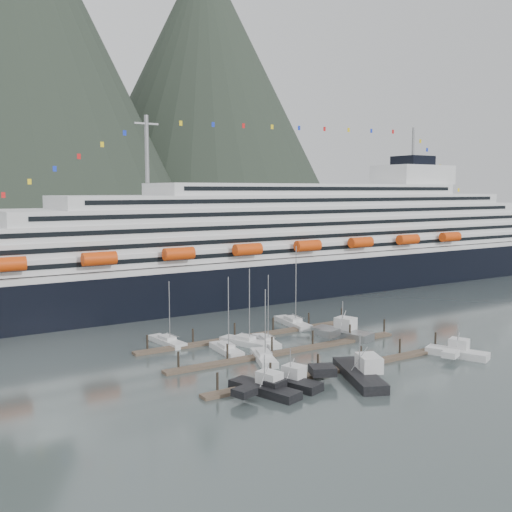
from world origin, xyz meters
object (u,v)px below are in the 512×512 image
(cruise_ship, at_px, (284,250))
(trawler_c, at_px, (358,373))
(trawler_b, at_px, (290,381))
(sailboat_b, at_px, (266,341))
(sailboat_f, at_px, (245,343))
(sailboat_e, at_px, (167,342))
(sailboat_g, at_px, (293,323))
(trawler_e, at_px, (342,332))
(sailboat_c, at_px, (264,358))
(trawler_d, at_px, (457,352))
(sailboat_a, at_px, (226,350))
(trawler_a, at_px, (264,388))

(cruise_ship, relative_size, trawler_c, 13.59)
(cruise_ship, height_order, trawler_b, cruise_ship)
(sailboat_b, distance_m, trawler_b, 25.05)
(sailboat_f, distance_m, trawler_b, 24.81)
(sailboat_e, xyz_separation_m, sailboat_g, (28.91, -0.00, 0.05))
(trawler_e, bearing_deg, sailboat_b, 56.89)
(trawler_b, bearing_deg, trawler_c, -123.47)
(sailboat_e, distance_m, trawler_c, 38.38)
(sailboat_c, relative_size, trawler_d, 1.20)
(cruise_ship, xyz_separation_m, trawler_b, (-45.80, -67.12, -11.21))
(trawler_b, xyz_separation_m, trawler_d, (33.66, -2.44, -0.01))
(sailboat_c, bearing_deg, trawler_e, -55.83)
(sailboat_f, bearing_deg, sailboat_b, -128.85)
(trawler_c, bearing_deg, sailboat_a, 44.39)
(sailboat_c, distance_m, trawler_e, 22.20)
(sailboat_e, height_order, trawler_d, sailboat_e)
(cruise_ship, height_order, sailboat_c, cruise_ship)
(sailboat_g, bearing_deg, sailboat_a, 123.22)
(sailboat_a, height_order, trawler_b, sailboat_a)
(sailboat_f, relative_size, trawler_d, 1.39)
(sailboat_b, bearing_deg, trawler_b, 166.20)
(trawler_d, bearing_deg, trawler_c, 67.33)
(sailboat_a, relative_size, sailboat_e, 1.14)
(sailboat_b, relative_size, sailboat_f, 0.91)
(sailboat_c, xyz_separation_m, trawler_c, (6.55, -16.14, 0.54))
(sailboat_b, height_order, sailboat_e, sailboat_b)
(sailboat_a, height_order, trawler_e, sailboat_a)
(cruise_ship, relative_size, sailboat_e, 16.91)
(sailboat_b, xyz_separation_m, sailboat_f, (-3.90, 1.22, 0.04))
(sailboat_g, height_order, trawler_d, sailboat_g)
(sailboat_f, distance_m, trawler_d, 37.55)
(sailboat_a, distance_m, trawler_c, 25.77)
(sailboat_a, distance_m, trawler_d, 40.03)
(trawler_c, xyz_separation_m, trawler_e, (15.01, 21.38, 0.01))
(cruise_ship, height_order, sailboat_b, cruise_ship)
(trawler_a, bearing_deg, cruise_ship, -53.94)
(cruise_ship, bearing_deg, trawler_e, -112.44)
(sailboat_a, distance_m, trawler_b, 21.30)
(cruise_ship, distance_m, sailboat_g, 42.90)
(trawler_a, xyz_separation_m, trawler_b, (4.82, 0.45, 0.01))
(trawler_d, height_order, trawler_e, trawler_e)
(sailboat_c, relative_size, sailboat_e, 1.04)
(cruise_ship, height_order, trawler_c, cruise_ship)
(sailboat_a, distance_m, sailboat_f, 6.04)
(sailboat_g, bearing_deg, sailboat_b, 133.46)
(sailboat_f, bearing_deg, trawler_c, 166.90)
(cruise_ship, relative_size, sailboat_f, 14.11)
(cruise_ship, relative_size, trawler_b, 20.67)
(trawler_b, bearing_deg, trawler_d, -113.27)
(trawler_a, height_order, trawler_d, trawler_d)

